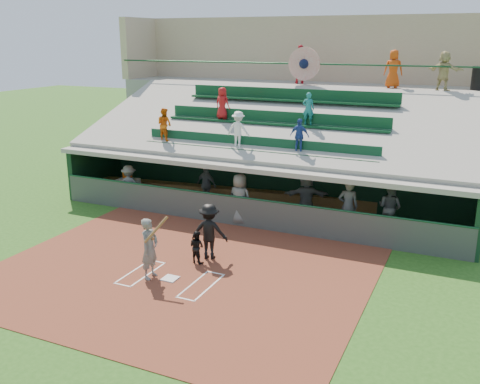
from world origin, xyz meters
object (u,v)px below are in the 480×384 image
at_px(home_plate, 170,278).
at_px(batter_at_plate, 150,248).
at_px(catcher, 197,247).
at_px(trash_bin, 480,78).
at_px(water_cooler, 127,175).
at_px(white_table, 128,188).

relative_size(home_plate, batter_at_plate, 0.22).
distance_m(catcher, trash_bin, 14.56).
bearing_deg(home_plate, trash_bin, 60.57).
distance_m(batter_at_plate, trash_bin, 16.04).
bearing_deg(water_cooler, batter_at_plate, -49.86).
distance_m(home_plate, water_cooler, 8.84).
bearing_deg(home_plate, water_cooler, 133.52).
bearing_deg(catcher, batter_at_plate, 77.51).
height_order(home_plate, catcher, catcher).
bearing_deg(catcher, water_cooler, -27.01).
relative_size(catcher, white_table, 1.15).
xyz_separation_m(catcher, trash_bin, (7.29, 11.75, 4.56)).
bearing_deg(trash_bin, batter_at_plate, -121.01).
relative_size(home_plate, catcher, 0.42).
height_order(batter_at_plate, catcher, batter_at_plate).
bearing_deg(white_table, batter_at_plate, -54.54).
bearing_deg(trash_bin, water_cooler, -153.31).
bearing_deg(batter_at_plate, white_table, 130.04).
xyz_separation_m(catcher, white_table, (-6.19, 5.02, -0.10)).
bearing_deg(white_table, home_plate, -51.17).
relative_size(batter_at_plate, water_cooler, 4.70).
distance_m(home_plate, white_table, 8.83).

